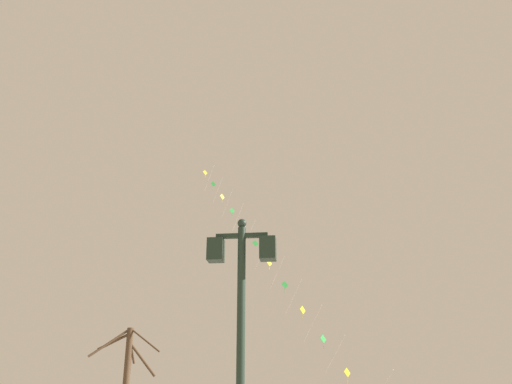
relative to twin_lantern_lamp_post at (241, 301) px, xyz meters
name	(u,v)px	position (x,y,z in m)	size (l,w,h in m)	color
twin_lantern_lamp_post	(241,301)	(0.00, 0.00, 0.00)	(1.20, 0.28, 4.74)	#1E2D23
kite_train	(264,256)	(-1.41, 19.47, 5.83)	(10.59, 14.78, 17.54)	brown
bare_tree	(126,383)	(-5.01, 8.96, -1.04)	(2.36, 1.38, 4.00)	#4C3826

